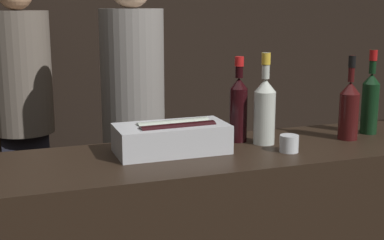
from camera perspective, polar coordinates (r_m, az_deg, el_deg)
The scene contains 9 objects.
wall_back_chalkboard at distance 3.91m, azimuth -10.20°, elevation 8.71°, with size 6.40×0.06×2.80m.
ice_bin_with_bottles at distance 1.96m, azimuth -2.09°, elevation -1.79°, with size 0.41×0.20×0.12m.
candle_votive at distance 2.00m, azimuth 10.32°, elevation -2.47°, with size 0.07×0.07×0.06m.
red_wine_bottle_black_foil at distance 2.23m, azimuth 16.42°, elevation 1.25°, with size 0.08×0.08×0.34m.
red_wine_bottle_tall at distance 2.11m, azimuth 4.98°, elevation 1.51°, with size 0.07×0.07×0.34m.
rose_wine_bottle at distance 2.08m, azimuth 7.76°, elevation 1.26°, with size 0.08×0.08×0.35m.
red_wine_bottle_burgundy at distance 2.35m, azimuth 18.48°, elevation 2.05°, with size 0.07×0.07×0.35m.
person_in_hoodie at distance 3.52m, azimuth -17.62°, elevation 1.47°, with size 0.38×0.38×1.80m.
person_blond_tee at distance 2.91m, azimuth -6.26°, elevation 0.19°, with size 0.34×0.34×1.82m.
Camera 1 is at (-0.63, -1.51, 1.63)m, focal length 50.00 mm.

